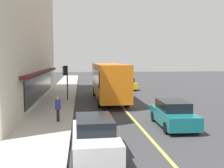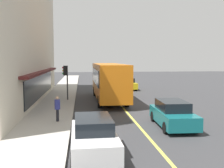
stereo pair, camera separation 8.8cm
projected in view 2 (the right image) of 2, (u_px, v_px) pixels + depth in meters
ground at (120, 104)px, 23.35m from camera, size 120.00×120.00×0.00m
sidewalk at (56, 104)px, 22.70m from camera, size 80.00×3.16×0.15m
lane_centre_stripe at (120, 104)px, 23.35m from camera, size 36.00×0.16×0.01m
bus at (109, 80)px, 25.02m from camera, size 11.14×2.65×3.50m
traffic_light at (66, 74)px, 24.56m from camera, size 0.30×0.52×3.20m
car_teal at (173, 114)px, 15.41m from camera, size 4.36×1.99×1.52m
car_white at (93, 136)px, 11.00m from camera, size 4.34×1.94×1.52m
car_yellow at (127, 84)px, 34.48m from camera, size 4.36×1.98×1.52m
pedestrian_at_corner at (57, 106)px, 16.08m from camera, size 0.34×0.34×1.54m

